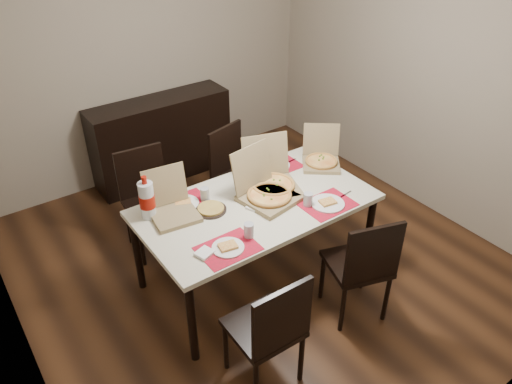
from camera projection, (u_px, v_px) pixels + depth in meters
ground at (257, 260)px, 4.42m from camera, size 3.80×4.00×0.02m
room_walls at (225, 54)px, 3.76m from camera, size 3.84×4.02×2.62m
sideboard at (162, 139)px, 5.38m from camera, size 1.50×0.40×0.90m
dining_table at (256, 210)px, 3.87m from camera, size 1.80×1.00×0.75m
chair_near_left at (270, 328)px, 3.10m from camera, size 0.43×0.43×0.93m
chair_near_right at (362, 264)px, 3.60m from camera, size 0.53×0.53×0.93m
chair_far_left at (148, 196)px, 4.34m from camera, size 0.46×0.46×0.93m
chair_far_right at (235, 171)px, 4.70m from camera, size 0.51×0.51×0.93m
setting_near_left at (231, 244)px, 3.38m from camera, size 0.45×0.30×0.11m
setting_near_right at (322, 202)px, 3.80m from camera, size 0.48×0.30×0.11m
setting_far_left at (186, 202)px, 3.81m from camera, size 0.43×0.30×0.11m
setting_far_right at (273, 167)px, 4.24m from camera, size 0.46×0.30×0.11m
napkin_loose at (255, 206)px, 3.78m from camera, size 0.15×0.15×0.02m
pizza_box_center at (266, 192)px, 3.85m from camera, size 0.45×0.49×0.39m
pizza_box_right at (321, 158)px, 4.31m from camera, size 0.46×0.46×0.31m
pizza_box_left at (172, 207)px, 3.68m from camera, size 0.37×0.40×0.33m
pizza_box_extra at (272, 182)px, 3.98m from camera, size 0.49×0.52×0.39m
faina_plate at (211, 209)px, 3.74m from camera, size 0.24×0.24×0.03m
dip_bowl at (261, 184)px, 4.04m from camera, size 0.15×0.15×0.03m
soda_bottle at (147, 200)px, 3.60m from camera, size 0.12×0.12×0.34m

